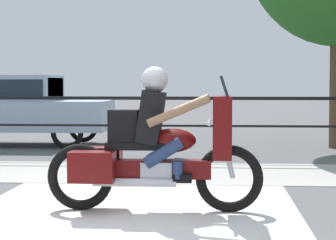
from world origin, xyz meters
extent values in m
plane|color=#565659|center=(0.00, 0.00, 0.00)|extent=(120.00, 120.00, 0.00)
cube|color=#A8A59E|center=(0.00, 3.40, 0.01)|extent=(44.00, 2.40, 0.01)
cube|color=silver|center=(0.22, -0.20, 0.00)|extent=(3.58, 6.00, 0.01)
cube|color=black|center=(0.00, 4.91, 1.13)|extent=(36.00, 0.04, 0.06)
cube|color=black|center=(0.00, 4.91, 0.64)|extent=(36.00, 0.03, 0.04)
cylinder|color=black|center=(0.00, 4.91, 0.58)|extent=(0.05, 0.05, 1.16)
torus|color=black|center=(1.25, 0.39, 0.37)|extent=(0.73, 0.11, 0.73)
torus|color=black|center=(-0.39, 0.39, 0.37)|extent=(0.73, 0.11, 0.73)
cube|color=#5B0C0C|center=(0.43, 0.39, 0.47)|extent=(1.25, 0.22, 0.20)
cube|color=silver|center=(0.47, 0.39, 0.42)|extent=(0.34, 0.26, 0.26)
ellipsoid|color=#5B0C0C|center=(0.63, 0.39, 0.78)|extent=(0.53, 0.30, 0.26)
cube|color=black|center=(0.27, 0.39, 0.72)|extent=(0.72, 0.28, 0.08)
cube|color=#5B0C0C|center=(1.17, 0.39, 0.93)|extent=(0.20, 0.63, 0.67)
cube|color=#1E232B|center=(1.19, 0.39, 1.36)|extent=(0.10, 0.54, 0.24)
cylinder|color=silver|center=(1.03, 0.39, 0.98)|extent=(0.04, 0.70, 0.04)
cylinder|color=silver|center=(0.24, 0.23, 0.34)|extent=(0.90, 0.09, 0.09)
cube|color=#5B0C0C|center=(-0.21, 0.15, 0.51)|extent=(0.48, 0.28, 0.33)
cube|color=#5B0C0C|center=(-0.21, 0.63, 0.51)|extent=(0.48, 0.28, 0.33)
cylinder|color=silver|center=(1.22, 0.39, 0.65)|extent=(0.19, 0.06, 0.56)
cube|color=black|center=(0.40, 0.39, 1.03)|extent=(0.32, 0.36, 0.59)
sphere|color=#8C6647|center=(0.44, 0.39, 1.42)|extent=(0.23, 0.23, 0.23)
sphere|color=#B7B7BC|center=(0.44, 0.39, 1.44)|extent=(0.29, 0.29, 0.29)
cylinder|color=navy|center=(0.55, 0.24, 0.66)|extent=(0.44, 0.13, 0.34)
cylinder|color=navy|center=(0.70, 0.24, 0.48)|extent=(0.11, 0.11, 0.18)
cube|color=black|center=(0.75, 0.24, 0.39)|extent=(0.20, 0.10, 0.09)
cylinder|color=navy|center=(0.55, 0.54, 0.66)|extent=(0.44, 0.13, 0.34)
cylinder|color=navy|center=(0.70, 0.54, 0.48)|extent=(0.11, 0.11, 0.18)
cube|color=black|center=(0.75, 0.54, 0.39)|extent=(0.20, 0.10, 0.09)
cylinder|color=#8C6647|center=(0.72, 0.09, 1.11)|extent=(0.67, 0.09, 0.35)
cylinder|color=#8C6647|center=(0.72, 0.69, 1.11)|extent=(0.67, 0.09, 0.35)
cube|color=black|center=(0.10, 0.39, 0.93)|extent=(0.32, 0.24, 0.36)
cube|color=#9EB2C6|center=(-3.25, 7.63, 0.68)|extent=(3.93, 1.78, 0.65)
cube|color=#9EB2C6|center=(-3.49, 7.63, 1.28)|extent=(2.04, 1.57, 0.56)
cube|color=#19232D|center=(-2.48, 7.63, 1.28)|extent=(0.04, 1.39, 0.45)
cube|color=#19232D|center=(-3.49, 7.63, 1.28)|extent=(1.88, 1.60, 0.37)
torus|color=black|center=(-2.03, 6.81, 0.35)|extent=(0.70, 0.11, 0.70)
torus|color=black|center=(-2.03, 8.44, 0.35)|extent=(0.70, 0.11, 0.70)
camera|label=1|loc=(1.12, -6.67, 1.42)|focal=70.00mm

